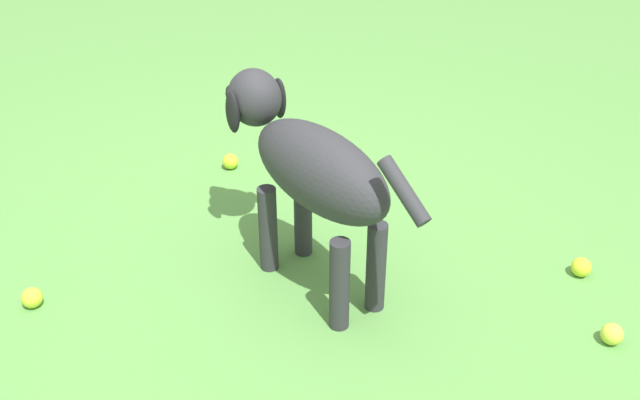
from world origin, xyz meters
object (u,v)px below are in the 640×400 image
object	(u,v)px
dog	(309,166)
tennis_ball_2	(230,161)
tennis_ball_0	(581,267)
tennis_ball_1	(32,298)
tennis_ball_3	(612,334)

from	to	relation	value
dog	tennis_ball_2	bearing A→B (deg)	-13.31
tennis_ball_0	tennis_ball_1	bearing A→B (deg)	103.41
tennis_ball_2	tennis_ball_3	distance (m)	1.63
dog	tennis_ball_2	size ratio (longest dim) A/B	10.94
dog	tennis_ball_1	bearing A→B (deg)	61.71
tennis_ball_0	tennis_ball_1	size ratio (longest dim) A/B	1.00
tennis_ball_1	dog	bearing A→B (deg)	-72.24
tennis_ball_0	tennis_ball_2	world-z (taller)	same
dog	tennis_ball_2	distance (m)	0.91
tennis_ball_3	tennis_ball_2	bearing A→B (deg)	57.62
dog	tennis_ball_2	xyz separation A→B (m)	(0.69, 0.44, -0.39)
tennis_ball_3	tennis_ball_1	bearing A→B (deg)	92.83
tennis_ball_1	tennis_ball_2	distance (m)	1.04
dog	tennis_ball_1	distance (m)	0.97
tennis_ball_1	tennis_ball_3	size ratio (longest dim) A/B	1.00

